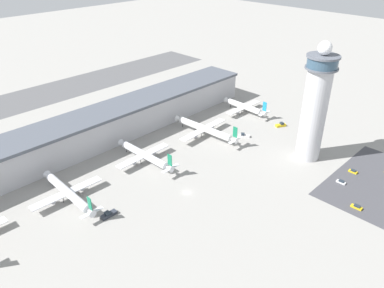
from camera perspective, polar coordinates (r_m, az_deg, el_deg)
ground_plane at (r=175.66m, az=-0.77°, el=-7.40°), size 1000.00×1000.00×0.00m
terminal_building at (r=219.08m, az=-13.81°, el=2.47°), size 216.87×25.00×18.75m
runway_strip at (r=302.49m, az=-23.55°, el=6.36°), size 325.31×44.00×0.01m
control_tower at (r=199.07m, az=18.25°, el=5.60°), size 15.89×15.89×62.34m
parking_lot_surface at (r=202.93m, az=26.60°, el=-5.38°), size 64.00×40.00×0.01m
airplane_gate_bravo at (r=177.47m, az=-18.39°, el=-7.04°), size 33.84×41.83×12.09m
airplane_gate_charlie at (r=197.25m, az=-7.26°, el=-1.68°), size 33.01×40.93×12.39m
airplane_gate_delta at (r=222.01m, az=1.94°, el=2.31°), size 37.54×46.09×12.96m
airplane_gate_echo at (r=255.53m, az=8.00°, el=5.64°), size 31.04×34.30×12.26m
service_truck_catering at (r=241.52m, az=13.38°, el=2.83°), size 6.98×5.30×2.65m
service_truck_fuel at (r=165.69m, az=-12.58°, el=-10.44°), size 7.15×2.63×2.48m
service_truck_baggage at (r=224.30m, az=7.88°, el=1.25°), size 6.26×6.73×2.50m
car_navy_sedan at (r=195.51m, az=21.77°, el=-5.39°), size 1.89×4.45×1.39m
car_black_suv at (r=181.21m, az=23.79°, el=-8.77°), size 2.01×4.83×1.58m
car_maroon_suv at (r=206.09m, az=23.33°, el=-3.85°), size 1.93×4.24×1.51m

